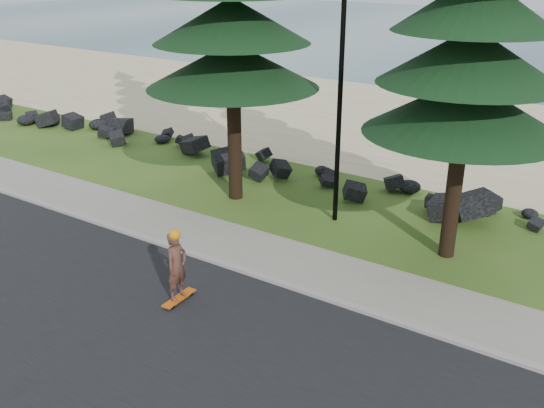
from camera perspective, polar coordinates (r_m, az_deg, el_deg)
name	(u,v)px	position (r m, az deg, el deg)	size (l,w,h in m)	color
ground	(276,262)	(15.56, 0.36, -5.48)	(160.00, 160.00, 0.00)	#32571B
road	(152,351)	(12.60, -11.22, -13.41)	(160.00, 7.00, 0.02)	black
kerb	(256,275)	(14.89, -1.55, -6.67)	(160.00, 0.20, 0.10)	#9F988F
sidewalk	(280,258)	(15.69, 0.76, -5.06)	(160.00, 2.00, 0.08)	gray
beach_sand	(456,132)	(28.03, 16.89, 6.50)	(160.00, 15.00, 0.01)	tan
seawall_boulders	(369,195)	(20.06, 9.14, 0.89)	(60.00, 2.40, 1.10)	black
lamp_post	(341,80)	(16.81, 6.49, 11.52)	(0.25, 0.14, 8.14)	black
skateboarder	(177,266)	(13.63, -8.95, -5.82)	(0.40, 0.97, 1.79)	#CE540C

